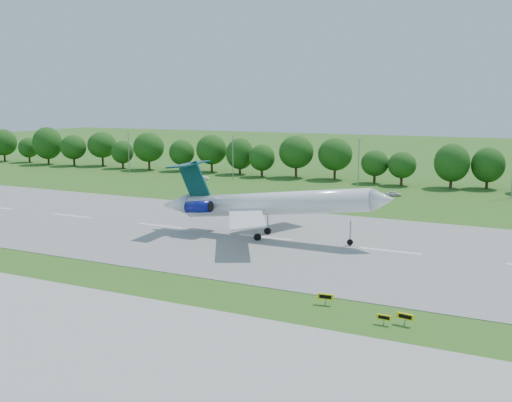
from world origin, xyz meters
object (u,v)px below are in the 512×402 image
object	(u,v)px
service_vehicle_a	(202,177)
service_vehicle_b	(394,194)
airliner	(263,203)
taxi_sign_left	(326,297)

from	to	relation	value
service_vehicle_a	service_vehicle_b	distance (m)	53.75
airliner	taxi_sign_left	distance (m)	31.34
airliner	service_vehicle_b	distance (m)	50.32
taxi_sign_left	service_vehicle_b	bearing A→B (deg)	89.65
service_vehicle_b	airliner	bearing A→B (deg)	155.27
service_vehicle_a	service_vehicle_b	xyz separation A→B (m)	(53.54, -4.76, -0.05)
taxi_sign_left	service_vehicle_a	xyz separation A→B (m)	(-61.29, 78.48, -0.27)
service_vehicle_b	taxi_sign_left	bearing A→B (deg)	173.69
airliner	taxi_sign_left	xyz separation A→B (m)	(18.52, -24.83, -4.76)
airliner	service_vehicle_a	size ratio (longest dim) A/B	9.96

